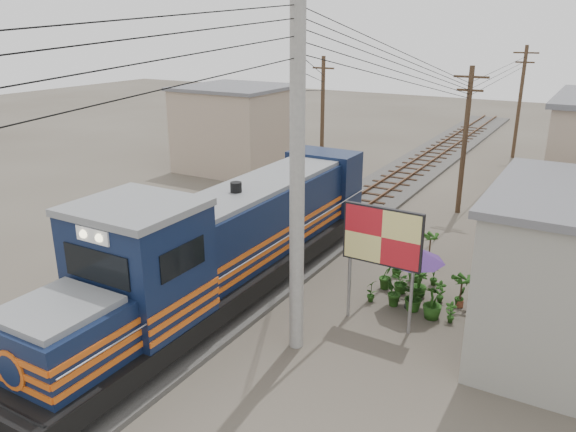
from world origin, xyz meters
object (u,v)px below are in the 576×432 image
Objects in this scene: billboard at (382,240)px; vendor at (487,260)px; locomotive at (227,246)px; market_umbrella at (414,254)px.

vendor is at bearing 66.99° from billboard.
market_umbrella is (5.63, 2.28, 0.07)m from locomotive.
locomotive is 4.54× the size of billboard.
billboard reaches higher than vendor.
billboard is 2.22× the size of vendor.
vendor is at bearing 62.82° from market_umbrella.
locomotive is 9.21m from vendor.
locomotive reaches higher than vendor.
locomotive is 6.07m from market_umbrella.
billboard is at bearing 62.48° from vendor.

